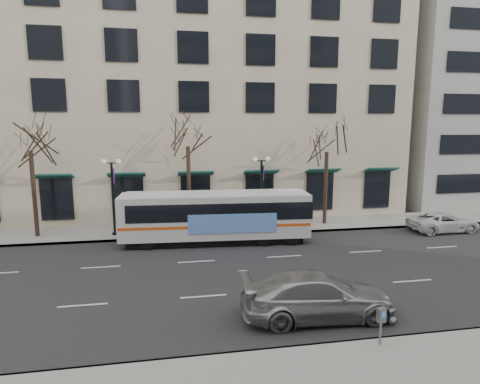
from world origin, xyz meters
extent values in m
plane|color=black|center=(0.00, 0.00, 0.00)|extent=(160.00, 160.00, 0.00)
cube|color=gray|center=(5.00, 9.00, 0.07)|extent=(80.00, 4.00, 0.15)
cube|color=tan|center=(-2.00, 21.00, 12.00)|extent=(40.00, 20.00, 24.00)
cylinder|color=black|center=(-10.00, 8.80, 2.87)|extent=(0.28, 0.28, 5.74)
cylinder|color=black|center=(0.00, 8.80, 2.97)|extent=(0.28, 0.28, 5.95)
cylinder|color=black|center=(10.00, 8.80, 2.73)|extent=(0.28, 0.28, 5.46)
cylinder|color=black|center=(-5.00, 8.20, 2.50)|extent=(0.16, 0.16, 5.00)
cylinder|color=black|center=(-5.00, 8.20, 0.15)|extent=(0.36, 0.36, 0.30)
cube|color=black|center=(-5.00, 8.20, 4.95)|extent=(0.90, 0.06, 0.06)
sphere|color=silver|center=(-5.45, 8.20, 5.05)|extent=(0.32, 0.32, 0.32)
sphere|color=silver|center=(-4.55, 8.20, 5.05)|extent=(0.32, 0.32, 0.32)
cube|color=#451A63|center=(-4.88, 8.20, 4.10)|extent=(0.04, 0.45, 1.00)
cylinder|color=black|center=(5.00, 8.20, 2.50)|extent=(0.16, 0.16, 5.00)
cylinder|color=black|center=(5.00, 8.20, 0.15)|extent=(0.36, 0.36, 0.30)
cube|color=black|center=(5.00, 8.20, 4.95)|extent=(0.90, 0.06, 0.06)
sphere|color=silver|center=(4.55, 8.20, 5.05)|extent=(0.32, 0.32, 0.32)
sphere|color=silver|center=(5.45, 8.20, 5.05)|extent=(0.32, 0.32, 0.32)
cube|color=#451A63|center=(5.12, 8.20, 4.10)|extent=(0.04, 0.45, 1.00)
cube|color=silver|center=(1.48, 5.80, 1.79)|extent=(11.89, 3.30, 2.69)
cube|color=black|center=(1.48, 5.80, 0.27)|extent=(10.93, 2.93, 0.44)
cube|color=black|center=(1.77, 5.78, 2.20)|extent=(11.43, 3.31, 1.08)
cube|color=#F05816|center=(1.48, 5.80, 1.32)|extent=(11.78, 3.32, 0.18)
cube|color=#639AF1|center=(2.37, 4.44, 1.52)|extent=(5.38, 0.41, 1.18)
cube|color=silver|center=(1.48, 5.80, 3.16)|extent=(11.29, 3.01, 0.08)
cylinder|color=black|center=(-2.70, 4.94, 0.49)|extent=(0.99, 0.34, 0.98)
cylinder|color=black|center=(-2.55, 7.19, 0.49)|extent=(0.99, 0.34, 0.98)
cylinder|color=black|center=(4.34, 4.49, 0.49)|extent=(0.99, 0.34, 0.98)
cylinder|color=black|center=(4.48, 6.73, 0.49)|extent=(0.99, 0.34, 0.98)
cylinder|color=black|center=(6.10, 4.37, 0.49)|extent=(0.99, 0.34, 0.98)
cylinder|color=black|center=(6.24, 6.62, 0.49)|extent=(0.99, 0.34, 0.98)
imported|color=#A1A4A9|center=(4.21, -4.94, 0.87)|extent=(6.09, 2.71, 1.74)
imported|color=silver|center=(17.54, 5.67, 0.67)|extent=(4.88, 2.31, 1.35)
cylinder|color=slate|center=(5.44, -7.45, 0.59)|extent=(0.08, 0.08, 0.89)
cube|color=slate|center=(5.44, -7.45, 1.18)|extent=(0.31, 0.24, 0.49)
cube|color=blue|center=(5.42, -7.53, 1.25)|extent=(0.14, 0.05, 0.18)
camera|label=1|loc=(-1.32, -18.78, 7.35)|focal=30.00mm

